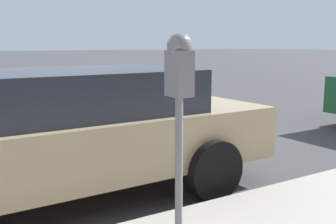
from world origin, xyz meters
The scene contains 3 objects.
ground_plane centered at (0.00, 0.00, 0.00)m, with size 220.00×220.00×0.00m, color #424244.
parking_meter centered at (-2.59, -0.29, 1.32)m, with size 0.21×0.19×1.55m.
car_tan centered at (-1.09, 0.32, 0.73)m, with size 2.07×4.84×1.35m.
Camera 1 is at (-5.03, 1.28, 1.60)m, focal length 42.00 mm.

